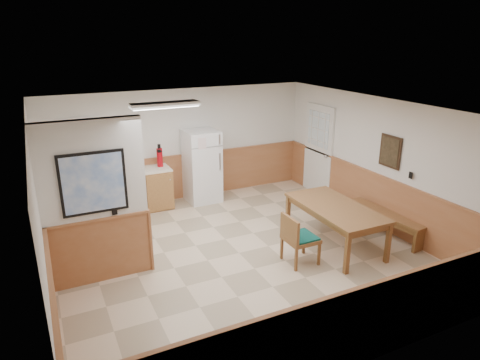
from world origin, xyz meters
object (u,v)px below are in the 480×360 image
dining_table (335,211)px  soap_bottle (87,171)px  dining_chair (296,236)px  fire_extinguisher (160,157)px  refrigerator (202,166)px  dining_bench (385,217)px

dining_table → soap_bottle: bearing=140.7°
dining_chair → fire_extinguisher: bearing=110.3°
refrigerator → dining_chair: (0.34, -3.34, -0.32)m
soap_bottle → refrigerator: bearing=-1.7°
dining_table → fire_extinguisher: fire_extinguisher is taller
refrigerator → dining_table: refrigerator is taller
dining_table → fire_extinguisher: (-2.24, 3.18, 0.46)m
dining_table → dining_chair: bearing=-164.5°
refrigerator → soap_bottle: 2.44m
dining_table → soap_bottle: (-3.75, 3.16, 0.36)m
dining_chair → refrigerator: bearing=95.9°
dining_table → dining_chair: (-0.98, -0.25, -0.17)m
dining_chair → soap_bottle: (-2.77, 3.41, 0.52)m
dining_chair → dining_bench: bearing=5.0°
dining_bench → fire_extinguisher: bearing=129.5°
dining_table → dining_bench: (1.13, -0.07, -0.32)m
fire_extinguisher → soap_bottle: (-1.51, -0.03, -0.10)m
dining_table → dining_bench: 1.18m
refrigerator → soap_bottle: bearing=177.1°
refrigerator → soap_bottle: size_ratio=6.94×
dining_table → dining_bench: bearing=-2.9°
dining_bench → soap_bottle: 5.89m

